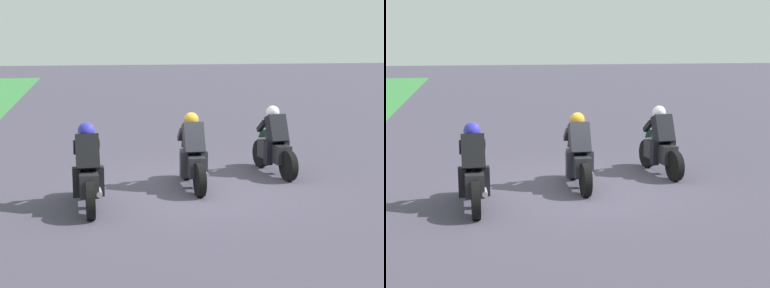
# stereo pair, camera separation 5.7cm
# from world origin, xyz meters

# --- Properties ---
(ground_plane) EXTENTS (120.00, 120.00, 0.00)m
(ground_plane) POSITION_xyz_m (0.00, 0.00, 0.00)
(ground_plane) COLOR #464051
(rider_lane_a) EXTENTS (2.04, 0.57, 1.51)m
(rider_lane_a) POSITION_xyz_m (0.89, -2.01, 0.62)
(rider_lane_a) COLOR black
(rider_lane_a) RESTS_ON ground_plane
(rider_lane_b) EXTENTS (2.04, 0.54, 1.51)m
(rider_lane_b) POSITION_xyz_m (0.07, 0.01, 0.62)
(rider_lane_b) COLOR black
(rider_lane_b) RESTS_ON ground_plane
(rider_lane_c) EXTENTS (2.04, 0.54, 1.51)m
(rider_lane_c) POSITION_xyz_m (-0.94, 2.09, 0.62)
(rider_lane_c) COLOR black
(rider_lane_c) RESTS_ON ground_plane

